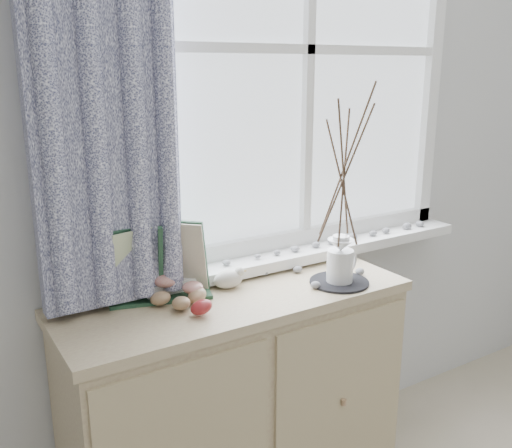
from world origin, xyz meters
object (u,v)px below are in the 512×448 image
sideboard (237,406)px  toadstool_cluster (173,282)px  botanical_book (162,263)px  twig_pitcher (344,170)px

sideboard → toadstool_cluster: (-0.19, 0.09, 0.48)m
sideboard → toadstool_cluster: size_ratio=7.73×
sideboard → toadstool_cluster: toadstool_cluster is taller
toadstool_cluster → botanical_book: bearing=-159.2°
botanical_book → twig_pitcher: (0.59, -0.17, 0.27)m
sideboard → twig_pitcher: 0.91m
botanical_book → twig_pitcher: bearing=-0.3°
toadstool_cluster → sideboard: bearing=-24.6°
sideboard → botanical_book: botanical_book is taller
sideboard → toadstool_cluster: bearing=155.4°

